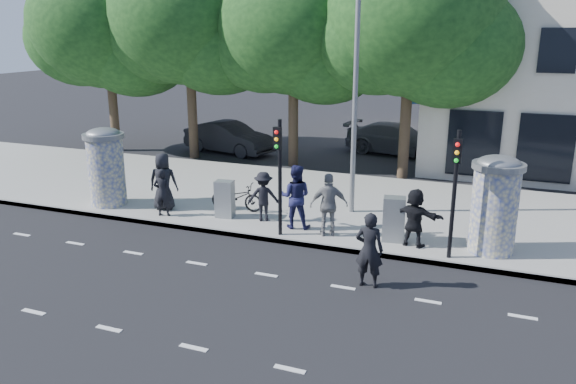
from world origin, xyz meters
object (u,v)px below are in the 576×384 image
at_px(ped_e, 329,205).
at_px(car_right, 397,139).
at_px(ped_d, 264,196).
at_px(man_road, 369,250).
at_px(ped_c, 295,197).
at_px(cabinet_right, 394,219).
at_px(ad_column_right, 495,202).
at_px(ped_b, 163,192).
at_px(traffic_pole_far, 455,182).
at_px(street_lamp, 356,68).
at_px(car_mid, 229,138).
at_px(ped_a, 163,181).
at_px(cabinet_left, 225,199).
at_px(traffic_pole_near, 279,166).
at_px(bicycle, 237,197).
at_px(ad_column_left, 106,165).
at_px(ped_f, 415,218).

xyz_separation_m(ped_e, car_right, (-0.30, 12.55, -0.34)).
xyz_separation_m(ped_d, ped_e, (2.30, -0.56, 0.15)).
distance_m(ped_d, man_road, 5.14).
xyz_separation_m(ped_c, cabinet_right, (2.98, -0.05, -0.33)).
height_order(ad_column_right, man_road, ad_column_right).
xyz_separation_m(ped_b, man_road, (7.29, -2.41, -0.00)).
bearing_deg(man_road, traffic_pole_far, -130.28).
relative_size(street_lamp, car_mid, 1.72).
distance_m(ped_a, ped_d, 3.56).
bearing_deg(car_right, ad_column_right, -150.21).
bearing_deg(ped_a, cabinet_left, 161.96).
relative_size(ped_c, cabinet_right, 1.51).
bearing_deg(ped_e, ped_d, -35.00).
xyz_separation_m(traffic_pole_near, cabinet_right, (3.18, 0.74, -1.44)).
relative_size(ped_a, bicycle, 1.08).
distance_m(ad_column_left, ped_a, 2.15).
relative_size(ad_column_left, street_lamp, 0.33).
xyz_separation_m(ad_column_left, cabinet_left, (4.36, 0.20, -0.79)).
bearing_deg(cabinet_right, traffic_pole_far, -34.07).
relative_size(cabinet_left, cabinet_right, 0.93).
bearing_deg(ped_c, man_road, 125.25).
height_order(ped_e, car_right, ped_e).
distance_m(ped_a, ped_e, 5.87).
bearing_deg(ped_d, car_mid, -77.05).
relative_size(ped_d, car_right, 0.31).
height_order(ad_column_left, traffic_pole_near, traffic_pole_near).
height_order(traffic_pole_near, ped_b, traffic_pole_near).
xyz_separation_m(ped_a, ped_b, (0.34, -0.59, -0.18)).
xyz_separation_m(street_lamp, ped_f, (2.38, -2.29, -3.82)).
bearing_deg(ped_c, ad_column_right, 170.84).
bearing_deg(man_road, ad_column_left, -17.33).
height_order(ad_column_right, cabinet_left, ad_column_right).
bearing_deg(traffic_pole_far, ad_column_left, 176.45).
xyz_separation_m(ped_b, cabinet_left, (1.92, 0.58, -0.18)).
xyz_separation_m(cabinet_right, car_mid, (-9.99, 9.51, -0.03)).
bearing_deg(ped_e, ad_column_right, 164.16).
relative_size(ped_c, car_mid, 0.42).
bearing_deg(cabinet_left, ad_column_left, 175.62).
height_order(ad_column_right, ped_d, ad_column_right).
bearing_deg(ped_b, bicycle, -162.86).
height_order(ad_column_left, ped_a, ad_column_left).
height_order(ad_column_left, bicycle, ad_column_left).
height_order(ped_d, ped_e, ped_e).
xyz_separation_m(traffic_pole_far, street_lamp, (-3.40, 2.84, 2.56)).
height_order(ad_column_right, street_lamp, street_lamp).
xyz_separation_m(ped_c, bicycle, (-2.39, 0.86, -0.51)).
relative_size(ad_column_right, ped_d, 1.69).
height_order(ad_column_left, cabinet_right, ad_column_left).
height_order(ped_b, ped_d, ped_d).
bearing_deg(ped_f, ped_b, 11.79).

